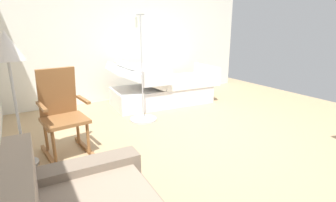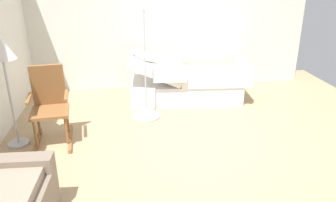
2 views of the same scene
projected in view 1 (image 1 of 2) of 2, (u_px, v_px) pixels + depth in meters
The scene contains 6 objects.
ground_plane at pixel (214, 137), 3.69m from camera, with size 6.56×6.56×0.00m, color tan.
side_wall at pixel (135, 34), 5.53m from camera, with size 0.10×5.41×2.70m, color silver.
hospital_bed at pixel (162, 89), 5.22m from camera, with size 1.12×2.16×0.98m.
rocking_chair at pixel (62, 114), 3.09m from camera, with size 0.81×0.55×1.05m.
floor_lamp at pixel (7, 56), 2.60m from camera, with size 0.34×0.34×1.48m.
iv_pole at pixel (143, 106), 4.29m from camera, with size 0.44×0.44×1.69m.
Camera 1 is at (-2.59, 2.30, 1.51)m, focal length 27.78 mm.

